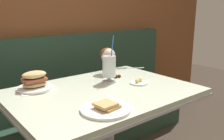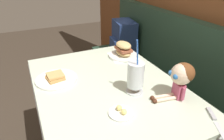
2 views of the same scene
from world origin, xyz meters
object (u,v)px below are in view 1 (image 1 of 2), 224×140
milkshake_glass (109,67)px  butter_knife (126,68)px  butter_saucer (139,82)px  seated_doll (108,57)px  sandwich_plate (35,82)px  toast_plate (106,108)px

milkshake_glass → butter_knife: (0.34, 0.22, -0.10)m
butter_saucer → seated_doll: (0.00, 0.34, 0.12)m
milkshake_glass → sandwich_plate: size_ratio=1.43×
toast_plate → butter_knife: 0.88m
toast_plate → butter_knife: toast_plate is taller
butter_knife → seated_doll: 0.25m
butter_knife → toast_plate: bearing=-138.1°
seated_doll → butter_saucer: bearing=-90.6°
toast_plate → butter_saucer: toast_plate is taller
toast_plate → milkshake_glass: bearing=50.0°
toast_plate → sandwich_plate: 0.55m
milkshake_glass → butter_saucer: (0.13, -0.15, -0.09)m
butter_saucer → butter_knife: 0.43m
butter_knife → seated_doll: (-0.21, -0.03, 0.12)m
milkshake_glass → seated_doll: (0.14, 0.19, 0.03)m
sandwich_plate → seated_doll: size_ratio=0.97×
milkshake_glass → seated_doll: bearing=53.8°
sandwich_plate → butter_saucer: sandwich_plate is taller
milkshake_glass → butter_knife: bearing=32.4°
toast_plate → sandwich_plate: bearing=104.9°
sandwich_plate → butter_knife: size_ratio=1.01×
toast_plate → sandwich_plate: (-0.14, 0.53, 0.03)m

